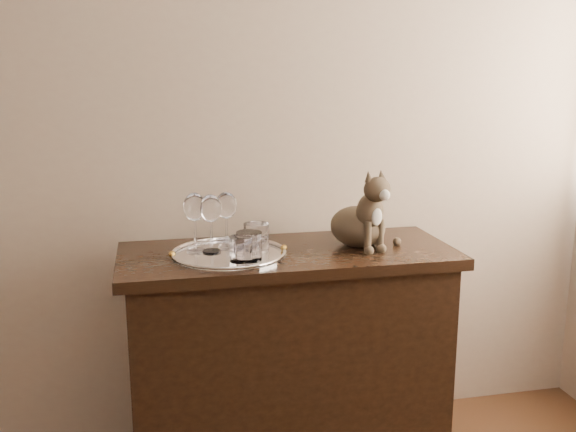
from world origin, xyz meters
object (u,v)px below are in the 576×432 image
tumbler_b (240,249)px  wine_glass_d (211,223)px  wine_glass_b (226,220)px  cat (358,207)px  tumbler_a (249,246)px  sideboard (288,360)px  tray (229,255)px  tumbler_c (256,238)px  wine_glass_a (195,222)px

tumbler_b → wine_glass_d: bearing=121.4°
wine_glass_b → cat: size_ratio=0.69×
wine_glass_b → tumbler_a: size_ratio=2.09×
wine_glass_d → cat: 0.54m
sideboard → wine_glass_b: bearing=164.3°
tray → wine_glass_d: size_ratio=1.95×
tumbler_c → tray: bearing=-172.5°
sideboard → wine_glass_a: (-0.33, 0.03, 0.54)m
wine_glass_d → wine_glass_a: bearing=158.7°
tumbler_b → cat: cat is taller
wine_glass_b → wine_glass_d: (-0.06, -0.05, 0.00)m
tray → tumbler_a: size_ratio=4.12×
sideboard → wine_glass_a: size_ratio=5.73×
wine_glass_b → tumbler_b: bearing=-82.9°
wine_glass_d → tumbler_b: bearing=-58.6°
sideboard → tray: 0.48m
sideboard → wine_glass_a: bearing=174.6°
sideboard → wine_glass_a: 0.63m
tray → wine_glass_d: bearing=144.5°
sideboard → tumbler_c: tumbler_c is taller
tray → sideboard: bearing=7.9°
sideboard → tumbler_b: size_ratio=14.23×
wine_glass_b → tumbler_a: 0.19m
sideboard → wine_glass_d: bearing=177.9°
tumbler_a → cat: size_ratio=0.33×
wine_glass_a → cat: (0.59, -0.02, 0.03)m
tumbler_c → cat: cat is taller
wine_glass_d → cat: bearing=-0.1°
cat → tray: bearing=167.9°
wine_glass_b → tumbler_a: wine_glass_b is taller
sideboard → tumbler_a: tumbler_a is taller
wine_glass_a → tumbler_c: 0.22m
wine_glass_a → tumbler_b: bearing=-48.9°
tray → tumbler_c: 0.11m
tray → tumbler_a: bearing=-56.9°
sideboard → cat: cat is taller
tray → wine_glass_a: size_ratio=1.91×
tumbler_b → sideboard: bearing=33.7°
tumbler_a → cat: bearing=16.7°
wine_glass_d → wine_glass_b: bearing=39.6°
wine_glass_d → tray: bearing=-35.5°
cat → tumbler_a: bearing=-180.0°
wine_glass_b → wine_glass_d: wine_glass_d is taller
wine_glass_a → tray: bearing=-29.0°
wine_glass_d → tumbler_c: (0.15, -0.03, -0.05)m
sideboard → tumbler_b: bearing=-146.3°
sideboard → tumbler_a: (-0.16, -0.12, 0.48)m
wine_glass_a → tumbler_b: wine_glass_a is taller
tumbler_a → tumbler_c: bearing=67.5°
tumbler_c → cat: (0.38, 0.03, 0.09)m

